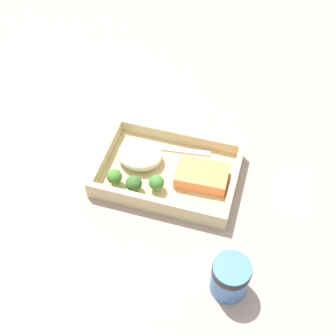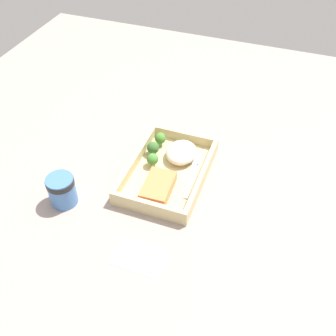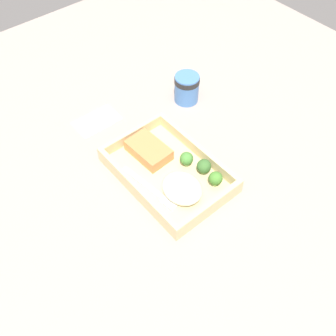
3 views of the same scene
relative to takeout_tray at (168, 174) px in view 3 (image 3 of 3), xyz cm
name	(u,v)px [view 3 (image 3 of 3)]	position (x,y,z in cm)	size (l,w,h in cm)	color
ground_plane	(168,178)	(0.00, 0.00, -1.60)	(160.00, 160.00, 2.00)	gray
takeout_tray	(168,174)	(0.00, 0.00, 0.00)	(28.18, 19.18, 1.20)	#C9B784
tray_rim	(168,168)	(0.00, 0.00, 2.06)	(28.18, 19.18, 2.92)	#C9B784
salmon_fillet	(150,149)	(-7.06, 0.49, 2.04)	(10.31, 6.57, 2.89)	#EF7E47
mashed_potatoes	(182,188)	(6.44, -1.44, 2.45)	(9.47, 8.11, 3.70)	beige
broccoli_floret_1	(216,179)	(9.41, 5.66, 2.89)	(3.08, 3.08, 3.94)	#7FA364
broccoli_floret_2	(204,166)	(5.23, 6.12, 2.76)	(3.29, 3.29, 3.89)	#7B9A4F
broccoli_floret_3	(186,159)	(1.02, 4.63, 2.73)	(3.09, 3.09, 3.77)	#82A568
fork	(152,190)	(1.68, -5.95, 0.82)	(15.88, 3.59, 0.44)	silver
paper_cup	(187,87)	(-16.83, 20.54, 3.72)	(6.63, 6.63, 7.74)	#4474B6
receipt_slip	(97,121)	(-25.48, -2.65, -0.48)	(7.05, 11.36, 0.24)	white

